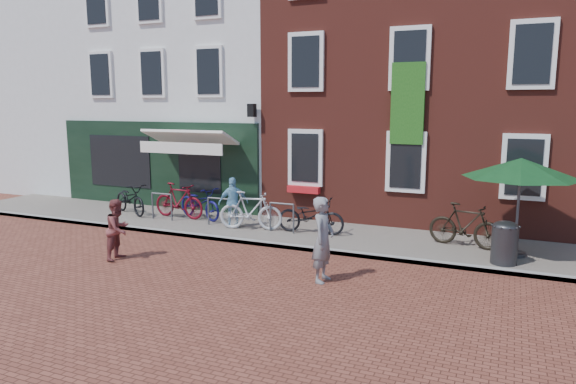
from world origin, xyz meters
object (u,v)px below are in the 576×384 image
at_px(parasol, 521,164).
at_px(bicycle_2, 200,203).
at_px(bicycle_3, 251,211).
at_px(cafe_person, 233,203).
at_px(bicycle_4, 311,216).
at_px(bicycle_1, 179,201).
at_px(boy, 118,229).
at_px(bicycle_0, 130,199).
at_px(litter_bin, 505,240).
at_px(bicycle_5, 465,225).
at_px(woman, 323,240).

xyz_separation_m(parasol, bicycle_2, (-8.93, 0.49, -1.65)).
xyz_separation_m(parasol, bicycle_3, (-6.83, -0.16, -1.60)).
xyz_separation_m(cafe_person, bicycle_4, (2.28, 0.22, -0.23)).
height_order(cafe_person, bicycle_1, cafe_person).
relative_size(boy, bicycle_3, 0.79).
relative_size(bicycle_0, bicycle_2, 1.00).
bearing_deg(boy, cafe_person, -23.75).
distance_m(cafe_person, bicycle_2, 1.65).
distance_m(litter_bin, bicycle_5, 1.44).
height_order(bicycle_3, bicycle_4, bicycle_3).
relative_size(boy, bicycle_0, 0.76).
height_order(cafe_person, bicycle_4, cafe_person).
xyz_separation_m(woman, bicycle_0, (-7.75, 3.38, -0.29)).
height_order(cafe_person, bicycle_2, cafe_person).
bearing_deg(woman, bicycle_1, 60.76).
relative_size(parasol, bicycle_1, 1.42).
bearing_deg(bicycle_0, parasol, -66.48).
xyz_separation_m(bicycle_3, bicycle_4, (1.70, 0.27, -0.05)).
bearing_deg(bicycle_2, woman, -104.24).
distance_m(parasol, boy, 9.38).
bearing_deg(parasol, bicycle_2, 176.88).
relative_size(woman, bicycle_1, 0.97).
height_order(bicycle_0, bicycle_1, bicycle_1).
bearing_deg(cafe_person, parasol, 144.37).
bearing_deg(cafe_person, bicycle_5, 147.57).
bearing_deg(woman, cafe_person, 52.23).
bearing_deg(bicycle_1, litter_bin, -92.48).
bearing_deg(bicycle_2, bicycle_1, 125.82).
xyz_separation_m(bicycle_0, bicycle_2, (2.44, 0.29, 0.00)).
relative_size(litter_bin, bicycle_5, 0.57).
bearing_deg(woman, bicycle_3, 47.97).
bearing_deg(parasol, cafe_person, -179.04).
xyz_separation_m(bicycle_1, bicycle_3, (2.74, -0.47, 0.00)).
bearing_deg(bicycle_3, litter_bin, -106.94).
xyz_separation_m(parasol, boy, (-8.53, -3.60, -1.53)).
xyz_separation_m(bicycle_2, bicycle_4, (3.79, -0.39, 0.00)).
bearing_deg(woman, bicycle_4, 25.91).
xyz_separation_m(litter_bin, bicycle_2, (-8.70, 1.26, -0.04)).
bearing_deg(bicycle_0, woman, -89.06).
xyz_separation_m(cafe_person, bicycle_0, (-3.95, 0.32, -0.23)).
bearing_deg(cafe_person, bicycle_3, 139.29).
distance_m(woman, bicycle_3, 4.42).
relative_size(litter_bin, bicycle_0, 0.55).
xyz_separation_m(parasol, bicycle_5, (-1.15, 0.33, -1.60)).
relative_size(cafe_person, bicycle_2, 0.77).
height_order(litter_bin, woman, woman).
bearing_deg(bicycle_1, bicycle_5, -85.71).
height_order(bicycle_0, bicycle_3, bicycle_3).
bearing_deg(bicycle_2, cafe_person, -91.50).
distance_m(litter_bin, bicycle_0, 11.18).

